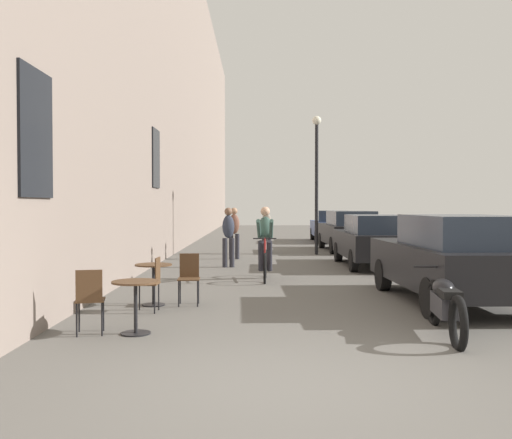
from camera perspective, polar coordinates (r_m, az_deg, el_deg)
ground_plane at (r=5.66m, az=2.76°, el=-16.49°), size 88.00×88.00×0.00m
building_facade_left at (r=20.30m, az=-9.52°, el=16.18°), size 0.54×68.00×13.84m
cafe_table_near at (r=7.88m, az=-12.20°, el=-7.51°), size 0.64×0.64×0.72m
cafe_chair_near_toward_street at (r=7.95m, az=-16.56°, el=-7.48°), size 0.45×0.45×0.89m
cafe_table_mid at (r=10.04m, az=-10.45°, el=-5.57°), size 0.64×0.64×0.72m
cafe_chair_mid_toward_street at (r=10.02m, az=-6.92°, el=-5.59°), size 0.40×0.40×0.89m
cafe_chair_mid_toward_wall at (r=9.44m, az=-10.65°, el=-6.05°), size 0.39×0.39×0.89m
cyclist_on_bicycle at (r=13.26m, az=0.77°, el=-2.60°), size 0.52×1.76×1.74m
pedestrian_near at (r=15.92m, az=-2.96°, el=-1.44°), size 0.38×0.30×1.68m
pedestrian_mid at (r=18.34m, az=-2.37°, el=-1.07°), size 0.34×0.24×1.67m
pedestrian_far at (r=20.50m, az=0.92°, el=-0.79°), size 0.36×0.27×1.68m
street_lamp at (r=20.19m, az=5.97°, el=5.31°), size 0.32×0.32×4.90m
parked_car_nearest at (r=10.62m, az=19.06°, el=-3.65°), size 1.98×4.48×1.57m
parked_car_second at (r=16.38m, az=11.61°, el=-2.02°), size 1.77×4.15×1.47m
parked_car_third at (r=21.82m, az=9.17°, el=-1.07°), size 1.92×4.35×1.53m
parked_car_fourth at (r=27.31m, az=7.45°, el=-0.60°), size 1.87×4.26×1.50m
parked_motorcycle at (r=8.07m, az=18.37°, el=-8.18°), size 0.62×2.14×0.92m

